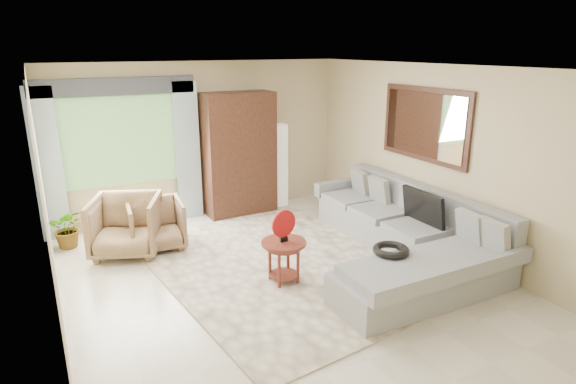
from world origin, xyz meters
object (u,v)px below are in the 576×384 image
sectional_sofa (405,240)px  armoire (239,154)px  armchair_right (156,225)px  floor_lamp (279,165)px  armchair_left (126,226)px  potted_plant (68,228)px  tv_screen (423,207)px  coffee_table (284,261)px

sectional_sofa → armoire: size_ratio=1.65×
armchair_right → floor_lamp: (2.48, 0.96, 0.39)m
sectional_sofa → armchair_right: sectional_sofa is taller
sectional_sofa → armchair_left: (-3.32, 1.99, 0.14)m
potted_plant → armoire: bearing=5.5°
tv_screen → coffee_table: bearing=174.7°
potted_plant → floor_lamp: 3.65m
tv_screen → coffee_table: 2.10m
sectional_sofa → armchair_right: (-2.91, 2.00, 0.07)m
armoire → floor_lamp: (0.80, 0.06, -0.30)m
armchair_left → armoire: armoire is taller
armchair_left → armoire: size_ratio=0.44×
potted_plant → floor_lamp: size_ratio=0.39×
armchair_left → armoire: (2.09, 0.91, 0.63)m
tv_screen → potted_plant: (-4.31, 2.64, -0.42)m
armchair_right → potted_plant: (-1.13, 0.63, -0.06)m
armchair_left → floor_lamp: bearing=41.4°
floor_lamp → armchair_right: bearing=-158.9°
sectional_sofa → armchair_left: size_ratio=3.76×
potted_plant → armoire: 2.92m
potted_plant → floor_lamp: (3.61, 0.33, 0.45)m
tv_screen → floor_lamp: size_ratio=0.49×
sectional_sofa → coffee_table: 1.79m
potted_plant → armoire: size_ratio=0.28×
sectional_sofa → potted_plant: bearing=147.0°
sectional_sofa → armoire: armoire is taller
tv_screen → armoire: bearing=117.2°
coffee_table → armoire: armoire is taller
armchair_right → floor_lamp: floor_lamp is taller
potted_plant → armoire: armoire is taller
armchair_right → armoire: (1.68, 0.90, 0.69)m
armchair_left → armchair_right: 0.41m
tv_screen → coffee_table: tv_screen is taller
armchair_left → floor_lamp: 3.07m
coffee_table → potted_plant: potted_plant is taller
tv_screen → floor_lamp: bearing=103.2°
sectional_sofa → tv_screen: size_ratio=4.68×
armchair_right → armoire: size_ratio=0.37×
tv_screen → armchair_left: (-3.59, 2.01, -0.30)m
armoire → armchair_left: bearing=-156.6°
potted_plant → coffee_table: bearing=-47.4°
sectional_sofa → potted_plant: (-4.04, 2.63, 0.01)m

